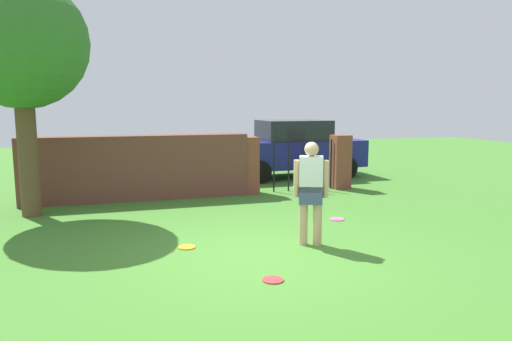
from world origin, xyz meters
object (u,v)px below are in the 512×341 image
Objects in this scene: person at (311,188)px; frisbee_orange at (187,247)px; tree at (20,44)px; car at (293,149)px; frisbee_pink at (337,219)px; frisbee_red at (273,280)px.

person is 2.12m from frisbee_orange.
tree is at bearing 167.18° from person.
car is at bearing 25.34° from tree.
car is 15.76× the size of frisbee_pink.
tree is 17.07× the size of frisbee_orange.
car is at bearing 67.17° from frisbee_red.
tree is 2.84× the size of person.
person reaches higher than frisbee_orange.
car is 7.47m from frisbee_orange.
frisbee_red is (3.49, -4.60, -3.30)m from tree.
car is 15.76× the size of frisbee_orange.
frisbee_pink is at bearing 49.88° from frisbee_red.
tree is 6.86m from frisbee_pink.
car reaches higher than frisbee_pink.
person is at bearing -36.45° from tree.
frisbee_orange is 1.00× the size of frisbee_pink.
person reaches higher than frisbee_red.
tree reaches higher than frisbee_red.
tree is at bearing 131.90° from frisbee_orange.
frisbee_red is at bearing -106.06° from person.
tree reaches higher than frisbee_pink.
person is at bearing -11.86° from frisbee_orange.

